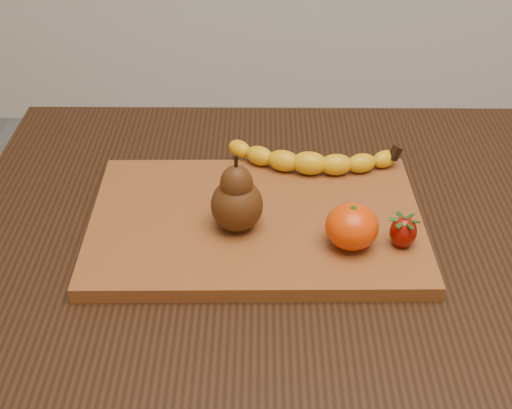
# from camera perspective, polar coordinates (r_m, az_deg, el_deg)

# --- Properties ---
(table) EXTENTS (1.00, 0.70, 0.76)m
(table) POSITION_cam_1_polar(r_m,az_deg,el_deg) (1.06, 4.80, -5.73)
(table) COLOR black
(table) RESTS_ON ground
(cutting_board) EXTENTS (0.45, 0.31, 0.02)m
(cutting_board) POSITION_cam_1_polar(r_m,az_deg,el_deg) (0.97, 0.00, -1.45)
(cutting_board) COLOR brown
(cutting_board) RESTS_ON table
(banana) EXTENTS (0.23, 0.09, 0.03)m
(banana) POSITION_cam_1_polar(r_m,az_deg,el_deg) (1.05, 4.30, 3.31)
(banana) COLOR #EDAF0B
(banana) RESTS_ON cutting_board
(pear) EXTENTS (0.09, 0.09, 0.11)m
(pear) POSITION_cam_1_polar(r_m,az_deg,el_deg) (0.92, -1.56, 0.95)
(pear) COLOR #45230B
(pear) RESTS_ON cutting_board
(mandarin) EXTENTS (0.09, 0.09, 0.06)m
(mandarin) POSITION_cam_1_polar(r_m,az_deg,el_deg) (0.91, 7.68, -1.75)
(mandarin) COLOR #DD3802
(mandarin) RESTS_ON cutting_board
(strawberry) EXTENTS (0.04, 0.04, 0.04)m
(strawberry) POSITION_cam_1_polar(r_m,az_deg,el_deg) (0.93, 11.70, -2.09)
(strawberry) COLOR #840B03
(strawberry) RESTS_ON cutting_board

